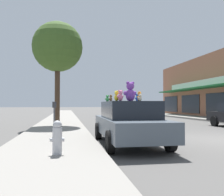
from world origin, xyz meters
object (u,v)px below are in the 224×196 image
Objects in this scene: teddy_bear_cream at (140,97)px; teddy_bear_orange at (139,96)px; fire_hydrant at (57,137)px; teddy_bear_yellow at (117,96)px; teddy_bear_brown at (111,98)px; teddy_bear_green at (107,98)px; teddy_bear_blue at (137,98)px; street_tree at (58,47)px; parking_meter at (54,114)px; plush_art_car at (129,122)px; teddy_bear_giant at (130,92)px; teddy_bear_pink at (120,96)px.

teddy_bear_cream is 0.19m from teddy_bear_orange.
teddy_bear_yellow is at bearing 35.89° from fire_hydrant.
teddy_bear_brown is at bearing 54.77° from fire_hydrant.
teddy_bear_green is 1.10× the size of teddy_bear_cream.
teddy_bear_cream is (0.69, -0.09, -0.04)m from teddy_bear_yellow.
teddy_bear_green is 0.93× the size of teddy_bear_blue.
teddy_bear_brown reaches higher than fire_hydrant.
fire_hydrant is at bearing -87.87° from street_tree.
teddy_bear_green is 0.19× the size of parking_meter.
teddy_bear_green is 1.75m from teddy_bear_orange.
teddy_bear_cream is 0.28× the size of fire_hydrant.
plush_art_car is 15.15× the size of teddy_bear_yellow.
teddy_bear_orange is at bearing -137.63° from teddy_bear_cream.
parking_meter is at bearing -5.82° from teddy_bear_green.
teddy_bear_green is at bearing -53.82° from teddy_bear_giant.
plush_art_car is 5.89× the size of fire_hydrant.
teddy_bear_yellow is 1.18× the size of teddy_bear_blue.
teddy_bear_yellow is 0.73m from teddy_bear_orange.
teddy_bear_green is at bearing -134.96° from teddy_bear_brown.
teddy_bear_yellow reaches higher than plush_art_car.
teddy_bear_blue is (0.12, -0.48, -0.21)m from teddy_bear_giant.
street_tree is 6.59m from parking_meter.
teddy_bear_green is at bearing -24.96° from teddy_bear_yellow.
street_tree is (-2.70, 6.49, 2.91)m from teddy_bear_giant.
teddy_bear_yellow is 0.69m from teddy_bear_cream.
teddy_bear_orange reaches higher than plush_art_car.
teddy_bear_brown is (-0.05, 1.32, -0.04)m from teddy_bear_pink.
teddy_bear_giant is 7.60m from street_tree.
teddy_bear_pink is 0.41× the size of fire_hydrant.
teddy_bear_green is 0.49m from teddy_bear_brown.
street_tree reaches higher than teddy_bear_green.
teddy_bear_yellow reaches higher than teddy_bear_orange.
fire_hydrant is (-2.34, -1.11, -0.98)m from teddy_bear_cream.
teddy_bear_giant is at bearing -56.48° from teddy_bear_yellow.
teddy_bear_yellow is at bearing -123.30° from plush_art_car.
teddy_bear_pink is 0.05× the size of street_tree.
teddy_bear_blue reaches higher than parking_meter.
teddy_bear_giant is 2.91m from parking_meter.
teddy_bear_brown is at bearing -115.10° from teddy_bear_pink.
teddy_bear_blue is 0.20× the size of parking_meter.
plush_art_car is 14.51× the size of teddy_bear_pink.
teddy_bear_giant reaches higher than plush_art_car.
teddy_bear_pink is at bearing 20.26° from teddy_bear_blue.
teddy_bear_orange is 3.41m from parking_meter.
teddy_bear_blue is (0.83, -1.00, 0.01)m from teddy_bear_green.
fire_hydrant is at bearing -136.57° from plush_art_car.
teddy_bear_yellow is at bearing -49.33° from parking_meter.
plush_art_car is 0.77× the size of street_tree.
teddy_bear_pink is (0.09, -0.12, 0.01)m from teddy_bear_yellow.
teddy_bear_green reaches higher than fire_hydrant.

